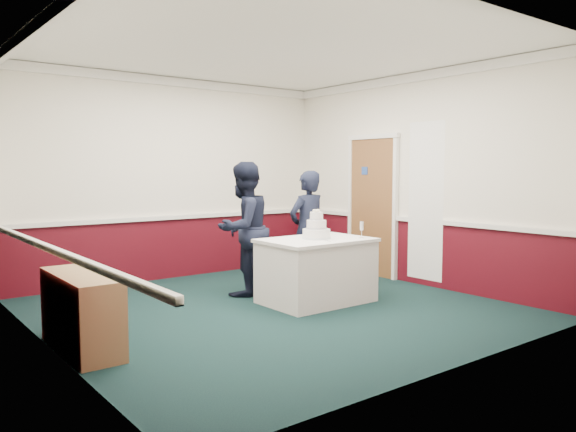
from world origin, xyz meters
TOP-DOWN VIEW (x-y plane):
  - ground at (0.00, 0.00)m, footprint 5.00×5.00m
  - room_shell at (0.08, 0.61)m, footprint 5.00×5.00m
  - sideboard at (-2.28, -0.15)m, footprint 0.41×1.20m
  - cake_table at (0.61, -0.03)m, footprint 1.32×0.92m
  - wedding_cake at (0.61, -0.03)m, footprint 0.35×0.35m
  - cake_knife at (0.58, -0.23)m, footprint 0.05×0.22m
  - champagne_flute at (1.11, -0.31)m, footprint 0.05×0.05m
  - person_man at (0.14, 0.87)m, footprint 0.99×0.85m
  - person_woman at (1.01, 0.62)m, footprint 0.61×0.41m

SIDE VIEW (x-z plane):
  - ground at x=0.00m, z-range 0.00..0.00m
  - sideboard at x=-2.28m, z-range 0.00..0.70m
  - cake_table at x=0.61m, z-range 0.01..0.80m
  - cake_knife at x=0.58m, z-range 0.79..0.79m
  - person_woman at x=1.01m, z-range 0.00..1.62m
  - person_man at x=0.14m, z-range 0.00..1.74m
  - wedding_cake at x=0.61m, z-range 0.72..1.08m
  - champagne_flute at x=1.11m, z-range 0.83..1.03m
  - room_shell at x=0.08m, z-range 0.47..3.47m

